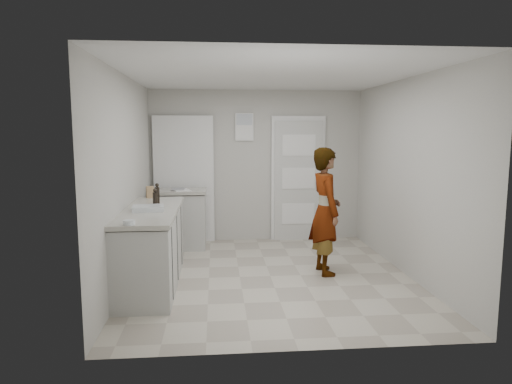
{
  "coord_description": "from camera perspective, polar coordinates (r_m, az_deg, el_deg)",
  "views": [
    {
      "loc": [
        -0.68,
        -5.57,
        1.84
      ],
      "look_at": [
        -0.15,
        0.4,
        1.03
      ],
      "focal_mm": 32.0,
      "sensor_mm": 36.0,
      "label": 1
    }
  ],
  "objects": [
    {
      "name": "oil_cruet_a",
      "position": [
        5.62,
        -12.5,
        -0.75
      ],
      "size": [
        0.06,
        0.06,
        0.23
      ],
      "color": "black",
      "rests_on": "main_counter"
    },
    {
      "name": "papers",
      "position": [
        7.13,
        -9.29,
        0.26
      ],
      "size": [
        0.32,
        0.36,
        0.01
      ],
      "primitive_type": "cube",
      "rotation": [
        0.0,
        0.0,
        0.32
      ],
      "color": "white",
      "rests_on": "side_counter"
    },
    {
      "name": "egg_bowl",
      "position": [
        4.64,
        -15.58,
        -3.68
      ],
      "size": [
        0.12,
        0.12,
        0.05
      ],
      "color": "silver",
      "rests_on": "main_counter"
    },
    {
      "name": "baking_dish",
      "position": [
        5.37,
        -13.32,
        -2.01
      ],
      "size": [
        0.37,
        0.28,
        0.06
      ],
      "rotation": [
        0.0,
        0.0,
        0.1
      ],
      "color": "silver",
      "rests_on": "main_counter"
    },
    {
      "name": "side_counter",
      "position": [
        7.28,
        -9.5,
        -3.59
      ],
      "size": [
        0.84,
        0.61,
        0.93
      ],
      "color": "beige",
      "rests_on": "ground"
    },
    {
      "name": "ground",
      "position": [
        5.91,
        1.8,
        -10.46
      ],
      "size": [
        4.0,
        4.0,
        0.0
      ],
      "primitive_type": "plane",
      "color": "#A49A8A",
      "rests_on": "ground"
    },
    {
      "name": "main_counter",
      "position": [
        5.61,
        -12.92,
        -7.09
      ],
      "size": [
        0.64,
        1.96,
        0.93
      ],
      "color": "beige",
      "rests_on": "ground"
    },
    {
      "name": "oil_cruet_b",
      "position": [
        5.83,
        -12.24,
        -0.25
      ],
      "size": [
        0.06,
        0.06,
        0.26
      ],
      "color": "black",
      "rests_on": "main_counter"
    },
    {
      "name": "spice_jar",
      "position": [
        5.92,
        -12.19,
        -1.01
      ],
      "size": [
        0.05,
        0.05,
        0.07
      ],
      "primitive_type": "cylinder",
      "color": "tan",
      "rests_on": "main_counter"
    },
    {
      "name": "room_shell",
      "position": [
        7.59,
        -1.24,
        1.52
      ],
      "size": [
        4.0,
        4.0,
        4.0
      ],
      "color": "beige",
      "rests_on": "ground"
    },
    {
      "name": "cake_mix_box",
      "position": [
        6.39,
        -13.1,
        -0.01
      ],
      "size": [
        0.11,
        0.08,
        0.16
      ],
      "primitive_type": "cube",
      "rotation": [
        0.0,
        0.0,
        0.38
      ],
      "color": "#9A7A4D",
      "rests_on": "main_counter"
    },
    {
      "name": "person",
      "position": [
        5.92,
        8.67,
        -2.38
      ],
      "size": [
        0.44,
        0.63,
        1.63
      ],
      "primitive_type": "imported",
      "rotation": [
        0.0,
        0.0,
        1.66
      ],
      "color": "silver",
      "rests_on": "ground"
    }
  ]
}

